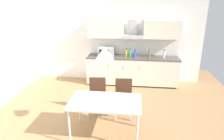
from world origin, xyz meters
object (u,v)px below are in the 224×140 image
bottle_white (164,54)px  bottle_yellow (126,53)px  bottle_green (130,53)px  bottle_brown (149,54)px  microwave (106,52)px  pendant_lamp (105,53)px  bottle_blue (135,54)px  chair_far_right (124,94)px  dining_table (105,103)px  chair_far_left (97,93)px

bottle_white → bottle_yellow: size_ratio=1.01×
bottle_yellow → bottle_green: 0.12m
bottle_yellow → bottle_brown: bearing=0.8°
microwave → pendant_lamp: 2.84m
microwave → bottle_white: bearing=-1.8°
bottle_blue → chair_far_right: bottle_blue is taller
bottle_white → dining_table: size_ratio=0.20×
bottle_brown → dining_table: 2.93m
bottle_green → chair_far_right: 1.99m
bottle_blue → dining_table: (-0.53, -2.70, -0.31)m
microwave → bottle_green: bearing=-2.1°
bottle_yellow → chair_far_left: bearing=-106.1°
bottle_green → chair_far_right: size_ratio=0.32×
chair_far_right → pendant_lamp: size_ratio=2.72×
bottle_blue → bottle_green: bottle_green is taller
microwave → bottle_brown: (1.35, 0.01, -0.04)m
bottle_yellow → bottle_brown: 0.71m
bottle_white → bottle_blue: 0.87m
bottle_blue → dining_table: size_ratio=0.19×
microwave → bottle_white: (1.78, -0.06, -0.03)m
microwave → bottle_brown: bearing=0.4°
bottle_yellow → chair_far_left: (-0.56, -1.96, -0.48)m
bottle_blue → bottle_green: size_ratio=0.89×
bottle_green → chair_far_left: 2.10m
bottle_yellow → bottle_brown: size_ratio=1.09×
dining_table → pendant_lamp: (-0.00, 0.00, 0.98)m
bottle_blue → chair_far_left: size_ratio=0.29×
bottle_blue → bottle_brown: bearing=6.3°
bottle_white → bottle_blue: (-0.87, 0.02, -0.01)m
microwave → dining_table: microwave is taller
dining_table → chair_far_right: size_ratio=1.55×
bottle_green → chair_far_left: size_ratio=0.32×
bottle_blue → pendant_lamp: size_ratio=0.79×
bottle_white → pendant_lamp: size_ratio=0.84×
bottle_brown → chair_far_left: (-1.28, -1.97, -0.47)m
chair_far_left → bottle_white: bearing=48.0°
bottle_blue → bottle_brown: (0.44, 0.05, -0.00)m
pendant_lamp → dining_table: bearing=-71.6°
bottle_green → bottle_brown: size_ratio=1.16×
chair_far_right → bottle_blue: bearing=83.3°
bottle_blue → bottle_white: bearing=-1.0°
bottle_yellow → pendant_lamp: (-0.26, -2.74, 0.66)m
bottle_yellow → bottle_green: bottle_green is taller
chair_far_right → pendant_lamp: 1.42m
bottle_blue → dining_table: bottle_blue is taller
bottle_blue → dining_table: 2.77m
bottle_white → bottle_green: bottle_green is taller
bottle_yellow → pendant_lamp: bearing=-95.3°
bottle_yellow → dining_table: (-0.26, -2.74, -0.32)m
bottle_brown → chair_far_right: 2.13m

